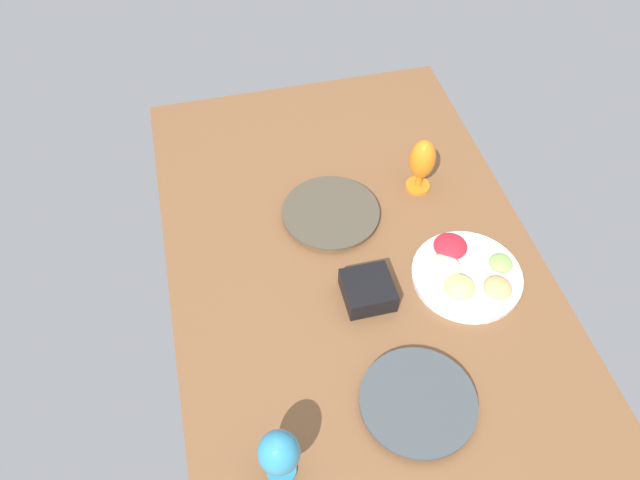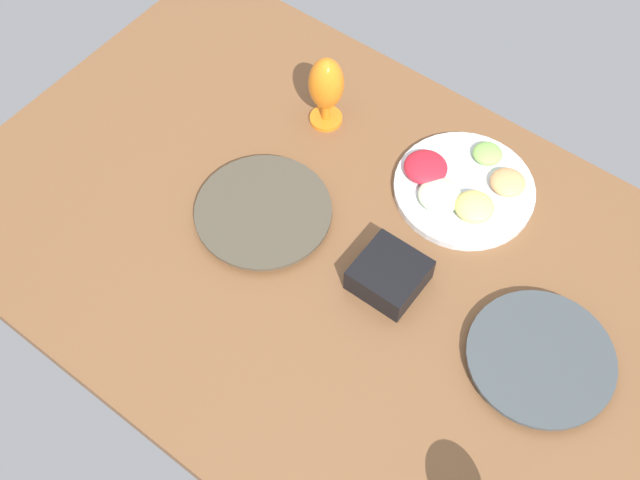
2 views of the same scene
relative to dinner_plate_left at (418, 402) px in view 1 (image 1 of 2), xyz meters
The scene contains 7 objects.
ground_plane 46.78cm from the dinner_plate_left, ahead, with size 160.00×104.00×4.00cm, color brown.
dinner_plate_left is the anchor object (origin of this frame).
dinner_plate_right 62.89cm from the dinner_plate_left, ahead, with size 29.03×29.03×2.39cm.
fruit_platter 40.96cm from the dinner_plate_left, 37.75° to the right, with size 30.40×30.40×5.36cm.
hurricane_glass_blue 36.69cm from the dinner_plate_left, 102.54° to the left, with size 9.16×9.16×17.08cm.
hurricane_glass_orange 72.72cm from the dinner_plate_left, 19.28° to the right, with size 7.92×7.92×18.75cm.
square_bowl_black 32.62cm from the dinner_plate_left, ahead, with size 12.98×12.98×6.09cm.
Camera 1 is at (-100.62, 33.99, 138.99)cm, focal length 34.52 mm.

